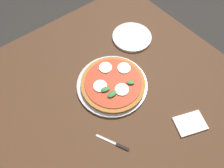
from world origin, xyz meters
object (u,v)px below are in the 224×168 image
at_px(serving_tray, 112,84).
at_px(napkin, 190,123).
at_px(knife, 117,144).
at_px(pizza, 113,83).
at_px(plate_white, 132,37).
at_px(dining_table, 114,94).

bearing_deg(serving_tray, napkin, 111.69).
relative_size(serving_tray, knife, 2.48).
bearing_deg(serving_tray, pizza, 128.53).
relative_size(pizza, plate_white, 1.40).
bearing_deg(pizza, dining_table, 165.53).
xyz_separation_m(serving_tray, pizza, (-0.00, 0.00, 0.02)).
bearing_deg(knife, dining_table, -126.64).
bearing_deg(dining_table, knife, 53.36).
height_order(pizza, knife, pizza).
relative_size(napkin, knife, 0.95).
bearing_deg(plate_white, serving_tray, 31.45).
relative_size(serving_tray, plate_white, 1.55).
xyz_separation_m(dining_table, knife, (0.17, 0.23, 0.09)).
xyz_separation_m(serving_tray, plate_white, (-0.28, -0.17, 0.00)).
xyz_separation_m(napkin, knife, (0.31, -0.13, -0.00)).
height_order(serving_tray, knife, serving_tray).
bearing_deg(pizza, napkin, 111.48).
distance_m(dining_table, napkin, 0.39).
relative_size(dining_table, serving_tray, 3.42).
height_order(napkin, knife, napkin).
bearing_deg(pizza, plate_white, -147.70).
distance_m(dining_table, plate_white, 0.34).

